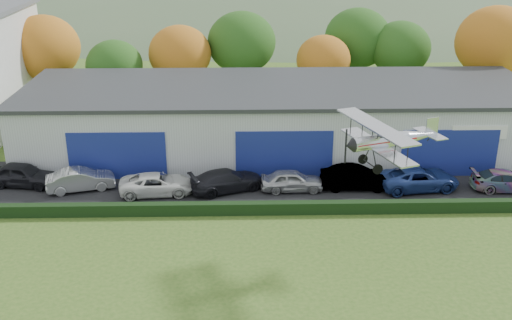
{
  "coord_description": "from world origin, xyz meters",
  "views": [
    {
      "loc": [
        2.0,
        -19.1,
        17.96
      ],
      "look_at": [
        2.75,
        12.79,
        5.11
      ],
      "focal_mm": 43.01,
      "sensor_mm": 36.0,
      "label": 1
    }
  ],
  "objects_px": {
    "hangar": "(279,118)",
    "car_7": "(507,181)",
    "car_2": "(157,184)",
    "car_6": "(419,179)",
    "biplane": "(388,139)",
    "car_1": "(81,180)",
    "car_4": "(292,180)",
    "car_3": "(227,180)",
    "car_0": "(23,175)",
    "car_5": "(356,178)"
  },
  "relations": [
    {
      "from": "car_4",
      "to": "car_6",
      "type": "distance_m",
      "value": 8.85
    },
    {
      "from": "car_2",
      "to": "biplane",
      "type": "distance_m",
      "value": 16.75
    },
    {
      "from": "car_6",
      "to": "biplane",
      "type": "relative_size",
      "value": 0.85
    },
    {
      "from": "car_1",
      "to": "car_2",
      "type": "distance_m",
      "value": 5.45
    },
    {
      "from": "car_0",
      "to": "car_5",
      "type": "height_order",
      "value": "car_0"
    },
    {
      "from": "car_1",
      "to": "car_7",
      "type": "xyz_separation_m",
      "value": [
        29.6,
        -0.72,
        -0.06
      ]
    },
    {
      "from": "car_7",
      "to": "biplane",
      "type": "bearing_deg",
      "value": 129.1
    },
    {
      "from": "car_7",
      "to": "biplane",
      "type": "xyz_separation_m",
      "value": [
        -10.45,
        -7.55,
        5.92
      ]
    },
    {
      "from": "car_5",
      "to": "biplane",
      "type": "bearing_deg",
      "value": -178.35
    },
    {
      "from": "car_2",
      "to": "car_4",
      "type": "xyz_separation_m",
      "value": [
        9.28,
        0.32,
        0.03
      ]
    },
    {
      "from": "hangar",
      "to": "car_4",
      "type": "distance_m",
      "value": 8.53
    },
    {
      "from": "car_2",
      "to": "car_4",
      "type": "bearing_deg",
      "value": -93.53
    },
    {
      "from": "car_1",
      "to": "car_2",
      "type": "bearing_deg",
      "value": -113.58
    },
    {
      "from": "car_2",
      "to": "car_4",
      "type": "height_order",
      "value": "car_4"
    },
    {
      "from": "car_3",
      "to": "car_6",
      "type": "xyz_separation_m",
      "value": [
        13.35,
        -0.06,
        0.02
      ]
    },
    {
      "from": "car_3",
      "to": "car_6",
      "type": "height_order",
      "value": "car_6"
    },
    {
      "from": "car_6",
      "to": "biplane",
      "type": "bearing_deg",
      "value": 143.77
    },
    {
      "from": "car_7",
      "to": "biplane",
      "type": "height_order",
      "value": "biplane"
    },
    {
      "from": "car_3",
      "to": "car_1",
      "type": "bearing_deg",
      "value": 66.82
    },
    {
      "from": "car_6",
      "to": "biplane",
      "type": "xyz_separation_m",
      "value": [
        -4.37,
        -7.87,
        5.85
      ]
    },
    {
      "from": "car_2",
      "to": "car_3",
      "type": "height_order",
      "value": "car_3"
    },
    {
      "from": "car_3",
      "to": "car_5",
      "type": "bearing_deg",
      "value": -110.5
    },
    {
      "from": "car_1",
      "to": "car_4",
      "type": "distance_m",
      "value": 14.69
    },
    {
      "from": "hangar",
      "to": "car_6",
      "type": "height_order",
      "value": "hangar"
    },
    {
      "from": "car_1",
      "to": "biplane",
      "type": "xyz_separation_m",
      "value": [
        19.15,
        -8.27,
        5.85
      ]
    },
    {
      "from": "car_2",
      "to": "car_6",
      "type": "xyz_separation_m",
      "value": [
        18.13,
        0.35,
        0.06
      ]
    },
    {
      "from": "hangar",
      "to": "car_4",
      "type": "bearing_deg",
      "value": -87.17
    },
    {
      "from": "car_1",
      "to": "car_3",
      "type": "height_order",
      "value": "car_1"
    },
    {
      "from": "car_0",
      "to": "car_5",
      "type": "relative_size",
      "value": 0.99
    },
    {
      "from": "car_7",
      "to": "car_2",
      "type": "bearing_deg",
      "value": 93.34
    },
    {
      "from": "biplane",
      "to": "hangar",
      "type": "bearing_deg",
      "value": 87.16
    },
    {
      "from": "hangar",
      "to": "car_1",
      "type": "height_order",
      "value": "hangar"
    },
    {
      "from": "car_2",
      "to": "car_7",
      "type": "xyz_separation_m",
      "value": [
        24.21,
        0.03,
        -0.01
      ]
    },
    {
      "from": "car_0",
      "to": "car_3",
      "type": "relative_size",
      "value": 0.93
    },
    {
      "from": "hangar",
      "to": "car_5",
      "type": "distance_m",
      "value": 9.64
    },
    {
      "from": "car_3",
      "to": "car_4",
      "type": "xyz_separation_m",
      "value": [
        4.5,
        -0.09,
        -0.01
      ]
    },
    {
      "from": "car_2",
      "to": "car_5",
      "type": "relative_size",
      "value": 1.04
    },
    {
      "from": "car_1",
      "to": "car_3",
      "type": "bearing_deg",
      "value": -107.56
    },
    {
      "from": "car_1",
      "to": "car_6",
      "type": "height_order",
      "value": "car_6"
    },
    {
      "from": "car_4",
      "to": "car_1",
      "type": "bearing_deg",
      "value": 86.9
    },
    {
      "from": "car_1",
      "to": "car_7",
      "type": "height_order",
      "value": "car_1"
    },
    {
      "from": "car_1",
      "to": "car_6",
      "type": "bearing_deg",
      "value": -106.6
    },
    {
      "from": "hangar",
      "to": "car_7",
      "type": "height_order",
      "value": "hangar"
    },
    {
      "from": "car_0",
      "to": "car_7",
      "type": "bearing_deg",
      "value": -82.89
    },
    {
      "from": "car_3",
      "to": "biplane",
      "type": "distance_m",
      "value": 13.33
    },
    {
      "from": "car_1",
      "to": "car_5",
      "type": "xyz_separation_m",
      "value": [
        19.17,
        -0.22,
        0.04
      ]
    },
    {
      "from": "car_4",
      "to": "car_6",
      "type": "height_order",
      "value": "car_6"
    },
    {
      "from": "car_6",
      "to": "biplane",
      "type": "distance_m",
      "value": 10.73
    },
    {
      "from": "car_3",
      "to": "car_7",
      "type": "relative_size",
      "value": 1.07
    },
    {
      "from": "car_0",
      "to": "car_4",
      "type": "height_order",
      "value": "car_0"
    }
  ]
}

